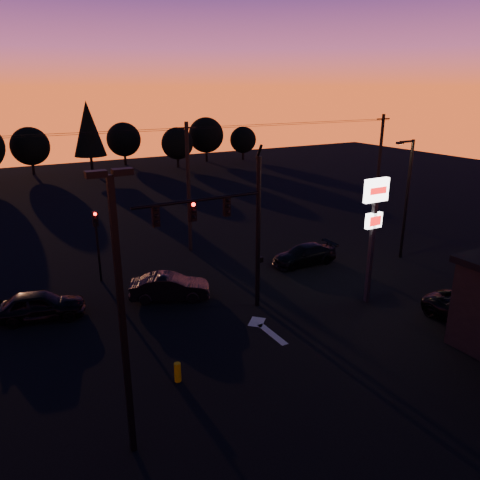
# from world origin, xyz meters

# --- Properties ---
(ground) EXTENTS (120.00, 120.00, 0.00)m
(ground) POSITION_xyz_m (0.00, 0.00, 0.00)
(ground) COLOR black
(ground) RESTS_ON ground
(lane_arrow) EXTENTS (1.20, 3.10, 0.01)m
(lane_arrow) POSITION_xyz_m (0.50, 1.67, 0.01)
(lane_arrow) COLOR beige
(lane_arrow) RESTS_ON ground
(traffic_signal_mast) EXTENTS (6.79, 0.52, 8.58)m
(traffic_signal_mast) POSITION_xyz_m (-0.10, 3.99, 4.94)
(traffic_signal_mast) COLOR black
(traffic_signal_mast) RESTS_ON ground
(secondary_signal) EXTENTS (0.30, 0.31, 4.35)m
(secondary_signal) POSITION_xyz_m (-5.00, 11.49, 2.86)
(secondary_signal) COLOR black
(secondary_signal) RESTS_ON ground
(parking_lot_light) EXTENTS (1.25, 0.30, 9.14)m
(parking_lot_light) POSITION_xyz_m (-7.50, -3.00, 5.27)
(parking_lot_light) COLOR black
(parking_lot_light) RESTS_ON ground
(pylon_sign) EXTENTS (1.50, 0.28, 6.80)m
(pylon_sign) POSITION_xyz_m (7.00, 1.50, 4.91)
(pylon_sign) COLOR black
(pylon_sign) RESTS_ON ground
(streetlight) EXTENTS (1.55, 0.35, 8.00)m
(streetlight) POSITION_xyz_m (13.91, 5.50, 4.42)
(streetlight) COLOR black
(streetlight) RESTS_ON ground
(utility_pole_1) EXTENTS (1.40, 0.26, 9.00)m
(utility_pole_1) POSITION_xyz_m (2.00, 14.00, 4.59)
(utility_pole_1) COLOR black
(utility_pole_1) RESTS_ON ground
(utility_pole_2) EXTENTS (1.40, 0.26, 9.00)m
(utility_pole_2) POSITION_xyz_m (20.00, 14.00, 4.59)
(utility_pole_2) COLOR black
(utility_pole_2) RESTS_ON ground
(power_wires) EXTENTS (36.00, 1.22, 0.07)m
(power_wires) POSITION_xyz_m (2.00, 14.00, 8.57)
(power_wires) COLOR black
(power_wires) RESTS_ON ground
(bollard) EXTENTS (0.27, 0.27, 0.81)m
(bollard) POSITION_xyz_m (-4.82, -0.25, 0.40)
(bollard) COLOR #A78A00
(bollard) RESTS_ON ground
(tree_3) EXTENTS (4.95, 4.95, 6.22)m
(tree_3) POSITION_xyz_m (-4.00, 52.00, 3.75)
(tree_3) COLOR black
(tree_3) RESTS_ON ground
(tree_4) EXTENTS (4.18, 4.18, 9.50)m
(tree_4) POSITION_xyz_m (3.00, 49.00, 5.93)
(tree_4) COLOR black
(tree_4) RESTS_ON ground
(tree_5) EXTENTS (4.95, 4.95, 6.22)m
(tree_5) POSITION_xyz_m (9.00, 54.00, 3.75)
(tree_5) COLOR black
(tree_5) RESTS_ON ground
(tree_6) EXTENTS (4.54, 4.54, 5.71)m
(tree_6) POSITION_xyz_m (15.00, 48.00, 3.43)
(tree_6) COLOR black
(tree_6) RESTS_ON ground
(tree_7) EXTENTS (5.36, 5.36, 6.74)m
(tree_7) POSITION_xyz_m (21.00, 51.00, 4.06)
(tree_7) COLOR black
(tree_7) RESTS_ON ground
(tree_8) EXTENTS (4.12, 4.12, 5.19)m
(tree_8) POSITION_xyz_m (27.00, 50.00, 3.12)
(tree_8) COLOR black
(tree_8) RESTS_ON ground
(car_left) EXTENTS (4.66, 2.78, 1.49)m
(car_left) POSITION_xyz_m (-8.84, 8.11, 0.74)
(car_left) COLOR black
(car_left) RESTS_ON ground
(car_mid) EXTENTS (4.56, 3.13, 1.42)m
(car_mid) POSITION_xyz_m (-2.28, 7.06, 0.71)
(car_mid) COLOR black
(car_mid) RESTS_ON ground
(car_right) EXTENTS (4.53, 2.03, 1.29)m
(car_right) POSITION_xyz_m (7.43, 7.75, 0.65)
(car_right) COLOR black
(car_right) RESTS_ON ground
(suv_parked) EXTENTS (2.53, 4.92, 1.33)m
(suv_parked) POSITION_xyz_m (9.53, -3.13, 0.66)
(suv_parked) COLOR black
(suv_parked) RESTS_ON ground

